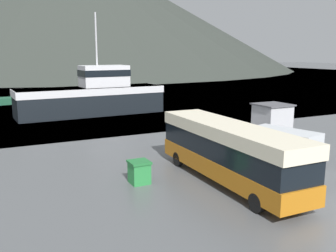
% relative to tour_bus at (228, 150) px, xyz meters
% --- Properties ---
extents(water_surface, '(240.00, 240.00, 0.00)m').
position_rel_tour_bus_xyz_m(water_surface, '(2.93, 133.57, -1.83)').
color(water_surface, '#475B6B').
rests_on(water_surface, ground).
extents(hill_backdrop, '(196.17, 196.17, 54.51)m').
position_rel_tour_bus_xyz_m(hill_backdrop, '(24.68, 159.01, 25.42)').
color(hill_backdrop, '#2D332D').
rests_on(hill_backdrop, ground).
extents(tour_bus, '(2.70, 11.18, 3.26)m').
position_rel_tour_bus_xyz_m(tour_bus, '(0.00, 0.00, 0.00)').
color(tour_bus, '#B26614').
rests_on(tour_bus, ground).
extents(delivery_van, '(3.37, 6.38, 2.26)m').
position_rel_tour_bus_xyz_m(delivery_van, '(4.95, 1.71, -0.63)').
color(delivery_van, silver).
rests_on(delivery_van, ground).
extents(fishing_boat, '(16.87, 5.13, 11.46)m').
position_rel_tour_bus_xyz_m(fishing_boat, '(-0.36, 26.05, 0.40)').
color(fishing_boat, black).
rests_on(fishing_boat, water_surface).
extents(storage_bin, '(1.09, 1.12, 1.26)m').
position_rel_tour_bus_xyz_m(storage_bin, '(-4.43, 2.02, -1.19)').
color(storage_bin, '#287F3D').
rests_on(storage_bin, ground).
extents(dock_kiosk, '(2.82, 2.79, 2.65)m').
position_rel_tour_bus_xyz_m(dock_kiosk, '(10.86, 8.70, -0.50)').
color(dock_kiosk, '#B2B2B7').
rests_on(dock_kiosk, ground).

